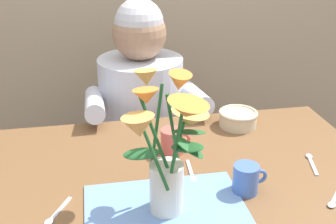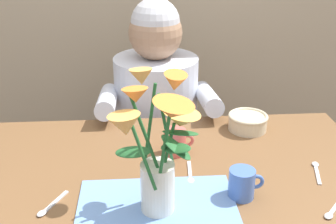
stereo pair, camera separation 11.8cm
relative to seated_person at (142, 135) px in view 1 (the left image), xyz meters
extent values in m
cube|color=brown|center=(0.02, -0.62, 0.16)|extent=(1.20, 0.80, 0.04)
cylinder|color=brown|center=(0.56, -0.28, -0.21)|extent=(0.06, 0.06, 0.70)
cylinder|color=#4C4C56|center=(0.00, 0.00, -0.36)|extent=(0.30, 0.30, 0.40)
cylinder|color=silver|center=(0.00, 0.00, 0.09)|extent=(0.34, 0.34, 0.50)
sphere|color=#A37A5B|center=(0.00, 0.00, 0.44)|extent=(0.21, 0.21, 0.21)
sphere|color=silver|center=(0.00, 0.00, 0.48)|extent=(0.19, 0.19, 0.19)
cylinder|color=silver|center=(-0.19, -0.14, 0.22)|extent=(0.07, 0.33, 0.12)
cylinder|color=silver|center=(0.19, -0.14, 0.22)|extent=(0.07, 0.33, 0.12)
cube|color=#6B93D1|center=(-0.03, -0.76, 0.18)|extent=(0.40, 0.28, 0.00)
cylinder|color=silver|center=(-0.03, -0.76, 0.24)|extent=(0.08, 0.08, 0.13)
cylinder|color=#23602D|center=(-0.01, -0.75, 0.34)|extent=(0.04, 0.02, 0.15)
cone|color=#EFA84C|center=(0.02, -0.75, 0.42)|extent=(0.11, 0.10, 0.05)
sphere|color=#E5D14C|center=(0.02, -0.75, 0.42)|extent=(0.02, 0.02, 0.02)
cylinder|color=#23602D|center=(-0.01, -0.71, 0.37)|extent=(0.04, 0.04, 0.21)
cone|color=orange|center=(0.02, -0.67, 0.48)|extent=(0.08, 0.08, 0.06)
sphere|color=#E5D14C|center=(0.02, -0.67, 0.48)|extent=(0.02, 0.02, 0.02)
cylinder|color=#23602D|center=(-0.05, -0.71, 0.38)|extent=(0.04, 0.02, 0.23)
cone|color=#EFA84C|center=(-0.06, -0.67, 0.50)|extent=(0.08, 0.08, 0.05)
sphere|color=#E5D14C|center=(-0.06, -0.67, 0.50)|extent=(0.02, 0.02, 0.02)
cylinder|color=#23602D|center=(-0.05, -0.77, 0.38)|extent=(0.08, 0.03, 0.21)
cone|color=orange|center=(-0.08, -0.77, 0.49)|extent=(0.08, 0.08, 0.04)
sphere|color=#E5D14C|center=(-0.08, -0.77, 0.50)|extent=(0.02, 0.02, 0.02)
cylinder|color=#23602D|center=(-0.07, -0.79, 0.36)|extent=(0.06, 0.06, 0.16)
cone|color=#EFA84C|center=(-0.10, -0.83, 0.45)|extent=(0.10, 0.10, 0.05)
sphere|color=#E5D14C|center=(-0.10, -0.83, 0.45)|extent=(0.02, 0.02, 0.02)
cylinder|color=#23602D|center=(-0.02, -0.80, 0.38)|extent=(0.04, 0.02, 0.21)
cone|color=orange|center=(0.00, -0.84, 0.48)|extent=(0.13, 0.12, 0.05)
sphere|color=#E5D14C|center=(0.00, -0.84, 0.49)|extent=(0.02, 0.02, 0.02)
ellipsoid|color=#23602D|center=(-0.09, -0.74, 0.34)|extent=(0.10, 0.07, 0.03)
ellipsoid|color=#23602D|center=(0.03, -0.75, 0.39)|extent=(0.10, 0.06, 0.03)
ellipsoid|color=#23602D|center=(0.01, -0.81, 0.38)|extent=(0.09, 0.09, 0.05)
ellipsoid|color=#23602D|center=(0.01, -0.81, 0.38)|extent=(0.09, 0.09, 0.04)
cylinder|color=beige|center=(0.30, -0.33, 0.20)|extent=(0.13, 0.13, 0.05)
torus|color=beige|center=(0.30, -0.33, 0.23)|extent=(0.14, 0.14, 0.01)
cylinder|color=#476BB7|center=(0.19, -0.72, 0.22)|extent=(0.07, 0.07, 0.08)
torus|color=#476BB7|center=(0.23, -0.72, 0.22)|extent=(0.04, 0.01, 0.04)
cylinder|color=#CC564C|center=(0.04, -0.48, 0.22)|extent=(0.07, 0.07, 0.08)
torus|color=#CC564C|center=(0.07, -0.48, 0.22)|extent=(0.04, 0.01, 0.04)
cube|color=silver|center=(-0.29, -0.71, 0.18)|extent=(0.05, 0.09, 0.00)
ellipsoid|color=silver|center=(-0.32, -0.76, 0.18)|extent=(0.03, 0.03, 0.01)
ellipsoid|color=silver|center=(0.38, -0.82, 0.18)|extent=(0.03, 0.03, 0.01)
cube|color=silver|center=(0.43, -0.63, 0.18)|extent=(0.04, 0.10, 0.00)
ellipsoid|color=silver|center=(0.44, -0.58, 0.18)|extent=(0.03, 0.03, 0.01)
cube|color=silver|center=(0.07, -0.59, 0.18)|extent=(0.02, 0.10, 0.00)
ellipsoid|color=silver|center=(0.07, -0.64, 0.18)|extent=(0.02, 0.03, 0.01)
camera|label=1|loc=(-0.19, -1.63, 0.84)|focal=46.14mm
camera|label=2|loc=(-0.07, -1.64, 0.84)|focal=46.14mm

